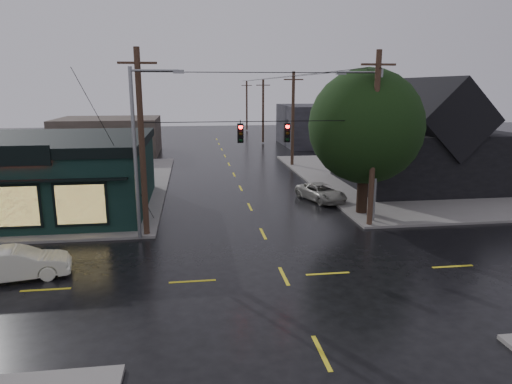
{
  "coord_description": "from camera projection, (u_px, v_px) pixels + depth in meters",
  "views": [
    {
      "loc": [
        -3.81,
        -18.4,
        8.17
      ],
      "look_at": [
        -0.65,
        4.23,
        2.87
      ],
      "focal_mm": 32.0,
      "sensor_mm": 36.0,
      "label": 1
    }
  ],
  "objects": [
    {
      "name": "ground_plane",
      "position": [
        284.0,
        276.0,
        20.11
      ],
      "size": [
        160.0,
        160.0,
        0.0
      ],
      "primitive_type": "plane",
      "color": "black"
    },
    {
      "name": "sidewalk_ne",
      "position": [
        454.0,
        176.0,
        42.08
      ],
      "size": [
        28.0,
        28.0,
        0.15
      ],
      "primitive_type": "cube",
      "color": "slate",
      "rests_on": "ground"
    },
    {
      "name": "pizza_shop",
      "position": [
        22.0,
        174.0,
        30.0
      ],
      "size": [
        16.3,
        12.34,
        4.9
      ],
      "color": "black",
      "rests_on": "ground"
    },
    {
      "name": "ne_building",
      "position": [
        423.0,
        132.0,
        37.52
      ],
      "size": [
        12.6,
        11.6,
        8.75
      ],
      "color": "black",
      "rests_on": "ground"
    },
    {
      "name": "corner_tree",
      "position": [
        366.0,
        126.0,
        28.58
      ],
      "size": [
        7.22,
        7.22,
        9.2
      ],
      "color": "black",
      "rests_on": "ground"
    },
    {
      "name": "utility_pole_nw",
      "position": [
        147.0,
        236.0,
        25.5
      ],
      "size": [
        2.0,
        0.32,
        10.15
      ],
      "primitive_type": null,
      "color": "#311E16",
      "rests_on": "ground"
    },
    {
      "name": "utility_pole_ne",
      "position": [
        369.0,
        226.0,
        27.26
      ],
      "size": [
        2.0,
        0.32,
        10.15
      ],
      "primitive_type": null,
      "color": "#311E16",
      "rests_on": "ground"
    },
    {
      "name": "utility_pole_far_a",
      "position": [
        292.0,
        166.0,
        48.0
      ],
      "size": [
        2.0,
        0.32,
        9.65
      ],
      "primitive_type": null,
      "color": "#311E16",
      "rests_on": "ground"
    },
    {
      "name": "utility_pole_far_b",
      "position": [
        263.0,
        143.0,
        67.3
      ],
      "size": [
        2.0,
        0.32,
        9.15
      ],
      "primitive_type": null,
      "color": "#311E16",
      "rests_on": "ground"
    },
    {
      "name": "utility_pole_far_c",
      "position": [
        247.0,
        131.0,
        86.59
      ],
      "size": [
        2.0,
        0.32,
        9.15
      ],
      "primitive_type": null,
      "color": "#311E16",
      "rests_on": "ground"
    },
    {
      "name": "span_signal_assembly",
      "position": [
        264.0,
        132.0,
        25.11
      ],
      "size": [
        13.0,
        0.48,
        1.23
      ],
      "color": "black",
      "rests_on": "ground"
    },
    {
      "name": "streetlight_nw",
      "position": [
        140.0,
        240.0,
        24.79
      ],
      "size": [
        5.4,
        0.3,
        9.15
      ],
      "primitive_type": null,
      "color": "gray",
      "rests_on": "ground"
    },
    {
      "name": "streetlight_ne",
      "position": [
        372.0,
        223.0,
        28.0
      ],
      "size": [
        5.4,
        0.3,
        9.15
      ],
      "primitive_type": null,
      "color": "gray",
      "rests_on": "ground"
    },
    {
      "name": "bg_building_west",
      "position": [
        109.0,
        136.0,
        56.32
      ],
      "size": [
        12.0,
        10.0,
        4.4
      ],
      "primitive_type": "cube",
      "color": "#3A322A",
      "rests_on": "ground"
    },
    {
      "name": "bg_building_east",
      "position": [
        332.0,
        125.0,
        65.05
      ],
      "size": [
        14.0,
        12.0,
        5.6
      ],
      "primitive_type": "cube",
      "color": "black",
      "rests_on": "ground"
    },
    {
      "name": "sedan_cream",
      "position": [
        17.0,
        264.0,
        19.65
      ],
      "size": [
        4.5,
        2.32,
        1.41
      ],
      "primitive_type": "imported",
      "rotation": [
        0.0,
        0.0,
        1.77
      ],
      "color": "silver",
      "rests_on": "ground"
    },
    {
      "name": "suv_silver",
      "position": [
        321.0,
        192.0,
        33.33
      ],
      "size": [
        3.39,
        4.87,
        1.24
      ],
      "primitive_type": "imported",
      "rotation": [
        0.0,
        0.0,
        0.33
      ],
      "color": "#A09F94",
      "rests_on": "ground"
    }
  ]
}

